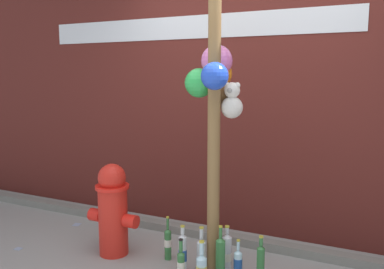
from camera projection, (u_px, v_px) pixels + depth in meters
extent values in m
cube|color=#561E19|center=(250.00, 36.00, 3.90)|extent=(10.00, 0.20, 3.90)
cube|color=silver|center=(187.00, 27.00, 4.06)|extent=(3.37, 0.01, 0.23)
cube|color=slate|center=(233.00, 239.00, 3.81)|extent=(8.00, 0.12, 0.08)
cylinder|color=olive|center=(214.00, 94.00, 3.09)|extent=(0.10, 0.10, 2.87)
sphere|color=#D66BB2|center=(217.00, 61.00, 3.16)|extent=(0.25, 0.25, 0.25)
sphere|color=blue|center=(215.00, 76.00, 2.89)|extent=(0.20, 0.20, 0.20)
sphere|color=green|center=(199.00, 83.00, 3.21)|extent=(0.24, 0.24, 0.24)
sphere|color=orange|center=(217.00, 74.00, 3.24)|extent=(0.25, 0.25, 0.25)
sphere|color=brown|center=(221.00, 95.00, 3.22)|extent=(0.17, 0.17, 0.17)
sphere|color=brown|center=(221.00, 79.00, 3.20)|extent=(0.12, 0.12, 0.12)
sphere|color=brown|center=(216.00, 74.00, 3.21)|extent=(0.05, 0.05, 0.05)
sphere|color=brown|center=(226.00, 74.00, 3.18)|extent=(0.05, 0.05, 0.05)
sphere|color=brown|center=(218.00, 79.00, 3.15)|extent=(0.04, 0.04, 0.04)
sphere|color=silver|center=(232.00, 107.00, 3.12)|extent=(0.17, 0.17, 0.17)
sphere|color=silver|center=(232.00, 90.00, 3.10)|extent=(0.12, 0.12, 0.12)
sphere|color=silver|center=(227.00, 85.00, 3.11)|extent=(0.05, 0.05, 0.05)
sphere|color=silver|center=(237.00, 85.00, 3.08)|extent=(0.05, 0.05, 0.05)
sphere|color=#9D9992|center=(230.00, 90.00, 3.05)|extent=(0.04, 0.04, 0.04)
cylinder|color=red|center=(113.00, 221.00, 3.55)|extent=(0.26, 0.26, 0.60)
cylinder|color=red|center=(112.00, 187.00, 3.50)|extent=(0.29, 0.29, 0.03)
sphere|color=red|center=(112.00, 178.00, 3.49)|extent=(0.24, 0.24, 0.24)
cylinder|color=red|center=(96.00, 215.00, 3.62)|extent=(0.12, 0.12, 0.12)
cylinder|color=red|center=(131.00, 221.00, 3.46)|extent=(0.12, 0.12, 0.12)
cylinder|color=#B2DBEA|center=(238.00, 266.00, 3.13)|extent=(0.07, 0.07, 0.21)
cone|color=#B2DBEA|center=(238.00, 252.00, 3.12)|extent=(0.07, 0.07, 0.03)
cylinder|color=#B2DBEA|center=(238.00, 246.00, 3.11)|extent=(0.02, 0.02, 0.07)
cylinder|color=#1E478C|center=(238.00, 263.00, 3.13)|extent=(0.07, 0.07, 0.08)
cylinder|color=gold|center=(238.00, 240.00, 3.10)|extent=(0.03, 0.03, 0.01)
cylinder|color=#337038|center=(220.00, 259.00, 3.15)|extent=(0.08, 0.08, 0.30)
cone|color=#337038|center=(221.00, 239.00, 3.13)|extent=(0.08, 0.08, 0.03)
cylinder|color=#337038|center=(221.00, 232.00, 3.12)|extent=(0.03, 0.03, 0.08)
cylinder|color=gold|center=(221.00, 227.00, 3.11)|extent=(0.03, 0.03, 0.01)
cylinder|color=#337038|center=(168.00, 245.00, 3.46)|extent=(0.06, 0.06, 0.25)
cone|color=#337038|center=(168.00, 230.00, 3.44)|extent=(0.06, 0.06, 0.02)
cylinder|color=#337038|center=(168.00, 223.00, 3.43)|extent=(0.02, 0.02, 0.10)
cylinder|color=silver|center=(168.00, 243.00, 3.46)|extent=(0.06, 0.06, 0.07)
cylinder|color=gold|center=(168.00, 217.00, 3.42)|extent=(0.02, 0.02, 0.01)
cylinder|color=#337038|center=(181.00, 268.00, 3.09)|extent=(0.06, 0.06, 0.22)
cone|color=#337038|center=(181.00, 253.00, 3.07)|extent=(0.06, 0.06, 0.02)
cylinder|color=#337038|center=(181.00, 246.00, 3.06)|extent=(0.03, 0.03, 0.09)
cylinder|color=silver|center=(181.00, 265.00, 3.09)|extent=(0.06, 0.06, 0.06)
cylinder|color=black|center=(181.00, 240.00, 3.06)|extent=(0.03, 0.03, 0.01)
cylinder|color=silver|center=(201.00, 256.00, 3.26)|extent=(0.08, 0.08, 0.24)
cone|color=silver|center=(201.00, 241.00, 3.24)|extent=(0.08, 0.08, 0.03)
cylinder|color=silver|center=(201.00, 234.00, 3.24)|extent=(0.03, 0.03, 0.09)
cylinder|color=gold|center=(201.00, 228.00, 3.23)|extent=(0.04, 0.04, 0.01)
cone|color=#B2DBEA|center=(202.00, 257.00, 3.00)|extent=(0.08, 0.08, 0.03)
cylinder|color=#B2DBEA|center=(202.00, 248.00, 3.00)|extent=(0.03, 0.03, 0.10)
cylinder|color=gold|center=(202.00, 242.00, 2.99)|extent=(0.04, 0.04, 0.01)
cylinder|color=#337038|center=(260.00, 265.00, 3.07)|extent=(0.06, 0.06, 0.27)
cone|color=#337038|center=(261.00, 247.00, 3.05)|extent=(0.06, 0.06, 0.02)
cylinder|color=#337038|center=(261.00, 241.00, 3.04)|extent=(0.03, 0.03, 0.06)
cylinder|color=gold|center=(261.00, 237.00, 3.04)|extent=(0.03, 0.03, 0.01)
cylinder|color=silver|center=(227.00, 253.00, 3.28)|extent=(0.08, 0.08, 0.27)
cone|color=silver|center=(227.00, 236.00, 3.26)|extent=(0.08, 0.08, 0.03)
cylinder|color=silver|center=(227.00, 230.00, 3.26)|extent=(0.03, 0.03, 0.05)
cylinder|color=silver|center=(227.00, 256.00, 3.29)|extent=(0.08, 0.08, 0.07)
cylinder|color=gold|center=(227.00, 227.00, 3.25)|extent=(0.04, 0.04, 0.01)
cylinder|color=silver|center=(211.00, 244.00, 3.56)|extent=(0.06, 0.06, 0.19)
cone|color=silver|center=(211.00, 232.00, 3.54)|extent=(0.06, 0.06, 0.03)
cylinder|color=silver|center=(211.00, 225.00, 3.53)|extent=(0.03, 0.03, 0.10)
cylinder|color=gold|center=(211.00, 219.00, 3.53)|extent=(0.03, 0.03, 0.01)
cylinder|color=silver|center=(183.00, 254.00, 3.26)|extent=(0.07, 0.07, 0.28)
cone|color=silver|center=(183.00, 236.00, 3.24)|extent=(0.07, 0.07, 0.03)
cylinder|color=silver|center=(183.00, 230.00, 3.24)|extent=(0.03, 0.03, 0.06)
cylinder|color=#1E478C|center=(183.00, 255.00, 3.27)|extent=(0.07, 0.07, 0.09)
cylinder|color=gold|center=(183.00, 226.00, 3.23)|extent=(0.04, 0.04, 0.01)
cube|color=#8C99B2|center=(18.00, 249.00, 3.68)|extent=(0.07, 0.06, 0.01)
cube|color=#8C99B2|center=(77.00, 224.00, 4.27)|extent=(0.09, 0.10, 0.01)
cube|color=tan|center=(108.00, 219.00, 4.43)|extent=(0.10, 0.14, 0.01)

